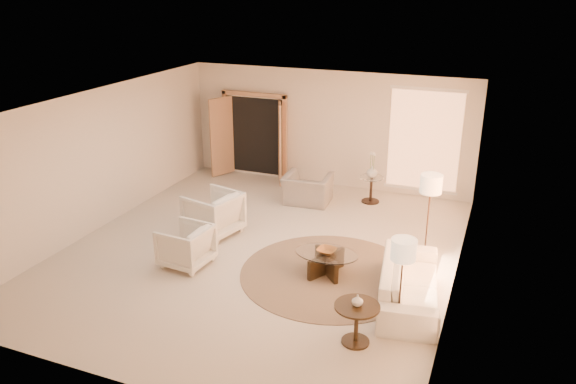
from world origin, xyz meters
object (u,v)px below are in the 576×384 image
at_px(sofa, 410,282).
at_px(bowl, 327,251).
at_px(floor_lamp_far, 403,254).
at_px(side_vase, 372,172).
at_px(armchair_right, 186,244).
at_px(accent_chair, 308,184).
at_px(end_table, 357,317).
at_px(end_vase, 357,301).
at_px(armchair_left, 213,211).
at_px(side_table, 371,187).
at_px(floor_lamp_near, 431,188).
at_px(coffee_table, 326,261).

height_order(sofa, bowl, sofa).
distance_m(floor_lamp_far, side_vase, 5.05).
distance_m(armchair_right, bowl, 2.49).
distance_m(accent_chair, side_vase, 1.48).
distance_m(armchair_right, end_table, 3.59).
bearing_deg(end_vase, armchair_left, 145.63).
xyz_separation_m(sofa, side_vase, (-1.58, 3.91, 0.41)).
xyz_separation_m(sofa, end_table, (-0.49, -1.37, 0.08)).
relative_size(sofa, armchair_left, 2.34).
bearing_deg(accent_chair, side_table, -159.85).
xyz_separation_m(floor_lamp_near, bowl, (-1.48, -1.26, -0.92)).
distance_m(accent_chair, floor_lamp_near, 3.49).
bearing_deg(accent_chair, floor_lamp_far, 120.84).
bearing_deg(bowl, side_table, 91.64).
xyz_separation_m(side_table, end_vase, (1.10, -5.28, 0.31)).
bearing_deg(floor_lamp_far, accent_chair, 124.83).
relative_size(sofa, bowl, 6.87).
relative_size(armchair_right, floor_lamp_near, 0.51).
bearing_deg(coffee_table, sofa, -12.98).
xyz_separation_m(armchair_right, floor_lamp_far, (3.90, -0.60, 0.83)).
height_order(end_table, side_table, side_table).
height_order(armchair_right, end_table, armchair_right).
bearing_deg(coffee_table, bowl, 0.00).
relative_size(coffee_table, end_vase, 7.42).
height_order(sofa, end_table, sofa).
relative_size(end_table, end_vase, 3.84).
xyz_separation_m(accent_chair, coffee_table, (1.42, -2.97, -0.20)).
distance_m(sofa, floor_lamp_far, 1.25).
relative_size(side_table, end_vase, 3.69).
bearing_deg(sofa, floor_lamp_near, -8.83).
bearing_deg(side_vase, floor_lamp_near, -55.53).
height_order(bowl, end_vase, end_vase).
height_order(armchair_right, side_vase, side_vase).
xyz_separation_m(bowl, side_vase, (-0.10, 3.57, 0.29)).
height_order(side_table, end_vase, end_vase).
relative_size(coffee_table, side_table, 2.01).
xyz_separation_m(coffee_table, side_table, (-0.10, 3.57, 0.12)).
relative_size(side_table, floor_lamp_near, 0.38).
bearing_deg(end_vase, armchair_right, 161.91).
bearing_deg(side_vase, floor_lamp_far, -71.62).
relative_size(accent_chair, side_table, 1.69).
height_order(floor_lamp_far, end_vase, floor_lamp_far).
relative_size(floor_lamp_far, side_vase, 5.62).
bearing_deg(bowl, armchair_right, -166.02).
distance_m(floor_lamp_near, floor_lamp_far, 2.46).
xyz_separation_m(coffee_table, floor_lamp_far, (1.48, -1.20, 0.98)).
bearing_deg(sofa, end_table, 151.72).
bearing_deg(coffee_table, end_vase, -59.86).
xyz_separation_m(armchair_right, side_vase, (2.31, 4.17, 0.32)).
relative_size(side_table, floor_lamp_far, 0.42).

